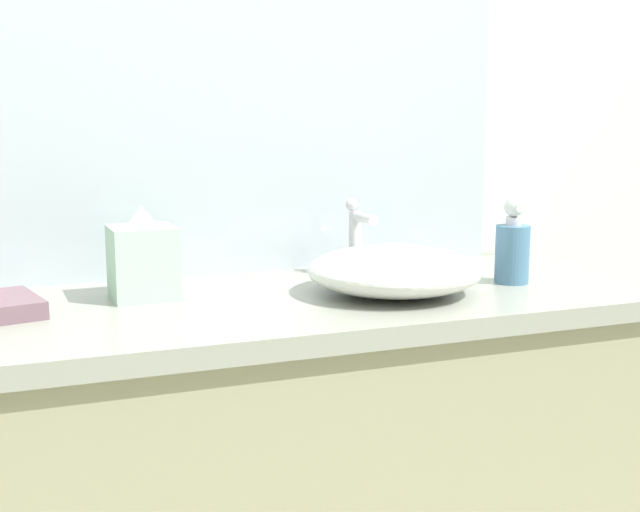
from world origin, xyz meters
TOP-DOWN VIEW (x-y plane):
  - bathroom_wall_rear at (0.00, 0.73)m, footprint 6.00×0.06m
  - vanity_counter at (-0.07, 0.41)m, footprint 1.72×0.56m
  - wall_mirror_panel at (-0.07, 0.69)m, footprint 1.40×0.01m
  - sink_basin at (0.23, 0.36)m, footprint 0.35×0.34m
  - faucet at (0.23, 0.55)m, footprint 0.03×0.13m
  - soap_dispenser at (0.50, 0.37)m, footprint 0.07×0.07m
  - tissue_box at (-0.25, 0.50)m, footprint 0.13×0.13m

SIDE VIEW (x-z plane):
  - vanity_counter at x=-0.07m, z-range 0.00..0.86m
  - sink_basin at x=0.23m, z-range 0.86..0.95m
  - soap_dispenser at x=0.50m, z-range 0.84..1.02m
  - tissue_box at x=-0.25m, z-range 0.84..1.02m
  - faucet at x=0.23m, z-range 0.87..1.04m
  - bathroom_wall_rear at x=0.00m, z-range 0.00..2.60m
  - wall_mirror_panel at x=-0.07m, z-range 0.86..1.85m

